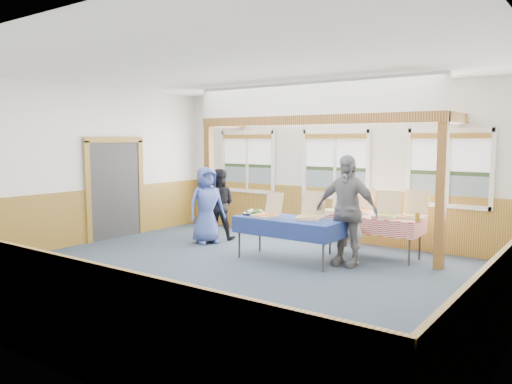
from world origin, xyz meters
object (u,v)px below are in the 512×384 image
(table_left, at_px, (289,221))
(woman_black, at_px, (218,204))
(person_grey, at_px, (346,210))
(table_right, at_px, (374,219))
(man_blue, at_px, (207,205))
(woman_white, at_px, (349,221))

(table_left, distance_m, woman_black, 2.37)
(woman_black, distance_m, person_grey, 3.21)
(table_right, distance_m, man_blue, 3.38)
(woman_white, bearing_deg, person_grey, 93.82)
(table_right, xyz_separation_m, man_blue, (-3.27, -0.85, 0.09))
(table_left, bearing_deg, person_grey, 5.26)
(woman_black, xyz_separation_m, person_grey, (3.18, -0.43, 0.18))
(woman_white, relative_size, person_grey, 0.78)
(table_right, relative_size, woman_black, 1.21)
(table_left, bearing_deg, man_blue, 158.22)
(table_left, bearing_deg, woman_white, 15.83)
(table_left, xyz_separation_m, woman_white, (0.89, 0.51, 0.03))
(woman_white, height_order, man_blue, man_blue)
(table_right, bearing_deg, woman_white, -85.04)
(woman_black, bearing_deg, table_right, 159.57)
(woman_white, distance_m, woman_black, 3.15)
(table_left, relative_size, woman_black, 1.34)
(man_blue, bearing_deg, woman_black, 33.11)
(man_blue, height_order, person_grey, person_grey)
(man_blue, bearing_deg, table_left, -73.24)
(table_right, height_order, man_blue, man_blue)
(table_right, distance_m, woman_white, 0.68)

